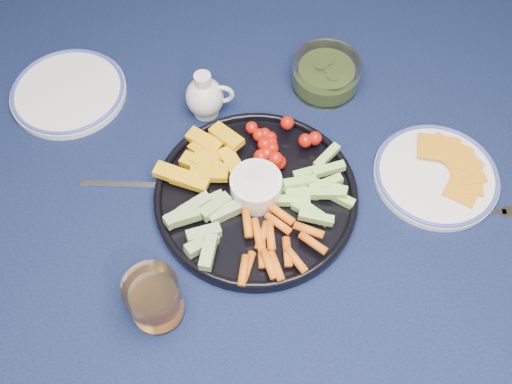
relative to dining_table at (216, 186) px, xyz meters
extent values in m
plane|color=#56361D|center=(0.00, 0.00, -0.66)|extent=(4.00, 4.00, 0.00)
cylinder|color=#4F2C1A|center=(0.72, 0.42, -0.31)|extent=(0.07, 0.07, 0.70)
cube|color=#4F2C1A|center=(0.00, 0.00, 0.06)|extent=(1.60, 1.00, 0.04)
cube|color=black|center=(0.00, 0.00, 0.08)|extent=(1.66, 1.06, 0.01)
cube|color=black|center=(0.00, 0.53, -0.06)|extent=(1.66, 0.01, 0.30)
cylinder|color=black|center=(0.06, -0.10, 0.10)|extent=(0.35, 0.35, 0.02)
torus|color=black|center=(0.06, -0.10, 0.11)|extent=(0.35, 0.35, 0.01)
cylinder|color=white|center=(0.06, -0.10, 0.13)|extent=(0.09, 0.09, 0.05)
cylinder|color=white|center=(0.06, -0.10, 0.15)|extent=(0.08, 0.08, 0.01)
cylinder|color=silver|center=(0.01, 0.12, 0.09)|extent=(0.05, 0.05, 0.01)
ellipsoid|color=silver|center=(0.01, 0.12, 0.13)|extent=(0.07, 0.07, 0.08)
cylinder|color=silver|center=(0.01, 0.12, 0.17)|extent=(0.03, 0.03, 0.03)
torus|color=silver|center=(0.04, 0.11, 0.14)|extent=(0.05, 0.02, 0.04)
torus|color=#3D4BAB|center=(0.01, 0.12, 0.16)|extent=(0.04, 0.04, 0.00)
cylinder|color=silver|center=(0.25, 0.13, 0.12)|extent=(0.13, 0.13, 0.06)
cylinder|color=#506D1F|center=(0.25, 0.13, 0.11)|extent=(0.11, 0.11, 0.03)
cylinder|color=white|center=(0.38, -0.13, 0.09)|extent=(0.22, 0.22, 0.01)
torus|color=#3D4BAB|center=(0.38, -0.13, 0.10)|extent=(0.22, 0.22, 0.01)
cylinder|color=silver|center=(-0.14, -0.26, 0.14)|extent=(0.08, 0.08, 0.10)
cylinder|color=orange|center=(-0.14, -0.26, 0.11)|extent=(0.07, 0.07, 0.05)
cube|color=silver|center=(-0.16, -0.02, 0.09)|extent=(0.15, 0.05, 0.00)
cube|color=silver|center=(-0.08, -0.04, 0.09)|extent=(0.04, 0.03, 0.00)
cube|color=silver|center=(0.40, -0.21, 0.09)|extent=(0.14, 0.04, 0.00)
cube|color=silver|center=(0.48, -0.23, 0.09)|extent=(0.04, 0.03, 0.00)
cylinder|color=white|center=(-0.25, 0.22, 0.09)|extent=(0.22, 0.22, 0.01)
torus|color=#3D4BAB|center=(-0.25, 0.22, 0.10)|extent=(0.22, 0.22, 0.01)
camera|label=1|loc=(-0.06, -0.60, 0.95)|focal=40.00mm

